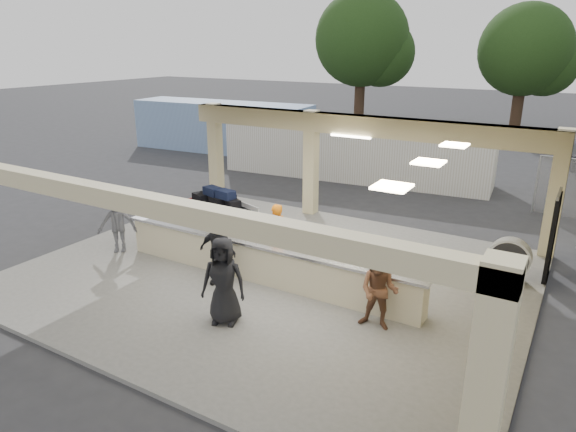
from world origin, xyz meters
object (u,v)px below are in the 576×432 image
Objects in this scene: passenger_d at (224,281)px; container_white at (354,149)px; baggage_counter at (262,262)px; passenger_b at (218,252)px; passenger_c at (117,223)px; container_blue at (222,127)px; drum_fan at (509,259)px; passenger_a at (379,291)px; baggage_handler at (276,235)px; luggage_cart at (217,208)px.

passenger_d is 13.10m from container_white.
passenger_d reaches higher than baggage_counter.
passenger_c is at bearing 171.27° from passenger_b.
passenger_b is 0.16× the size of container_blue.
drum_fan is at bearing -35.42° from container_blue.
passenger_c is 11.46m from container_white.
passenger_c is 0.15× the size of container_white.
drum_fan is 0.67× the size of passenger_a.
baggage_handler reaches higher than passenger_a.
passenger_b is at bearing -57.19° from container_blue.
drum_fan is 6.98m from passenger_b.
drum_fan is at bearing 25.44° from passenger_d.
passenger_a is at bearing -118.48° from drum_fan.
drum_fan is 18.75m from container_blue.
passenger_c is 14.66m from container_blue.
passenger_a is (3.22, -0.66, 0.34)m from baggage_counter.
passenger_d is 0.19× the size of container_blue.
container_blue reaches higher than luggage_cart.
passenger_b is at bearing -139.22° from baggage_counter.
passenger_a is 0.16× the size of container_blue.
passenger_a is at bearing -47.63° from container_blue.
container_white is at bearing 133.27° from drum_fan.
passenger_b is at bearing -148.94° from drum_fan.
passenger_a is at bearing 4.94° from passenger_d.
container_blue is (-10.70, 11.67, 0.38)m from baggage_handler.
container_white is at bearing 110.68° from passenger_a.
passenger_a is at bearing -36.90° from passenger_c.
baggage_counter is 5.00× the size of passenger_b.
passenger_d reaches higher than baggage_handler.
baggage_counter is at bearing -82.85° from container_white.
container_white is (-7.49, 7.80, 0.55)m from drum_fan.
passenger_a is 19.40m from container_blue.
baggage_handler is 1.00× the size of passenger_b.
container_white is (-2.76, 12.81, 0.22)m from passenger_d.
passenger_c is 0.91× the size of passenger_d.
baggage_handler is 1.76m from passenger_b.
luggage_cart reaches higher than drum_fan.
container_white reaches higher than baggage_handler.
container_blue is (-6.50, 13.13, 0.36)m from passenger_c.
passenger_a is at bearing -11.54° from baggage_counter.
passenger_a is 7.63m from passenger_c.
container_blue reaches higher than passenger_c.
passenger_c is at bearing -68.04° from container_blue.
baggage_counter is 4.98× the size of passenger_a.
baggage_counter is at bearing 29.90° from baggage_handler.
passenger_c is at bearing -52.93° from baggage_handler.
baggage_counter is at bearing -29.24° from passenger_c.
luggage_cart is 1.64× the size of passenger_b.
baggage_counter is 1.04m from baggage_handler.
container_white is (-2.14, 9.81, 0.32)m from baggage_handler.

